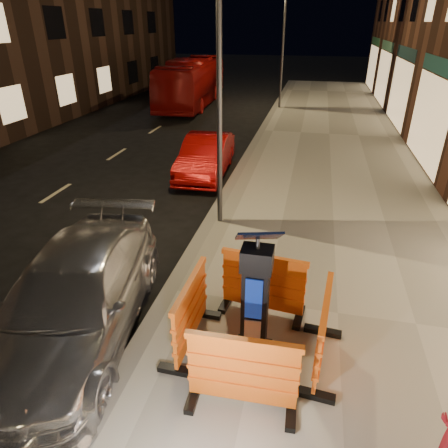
% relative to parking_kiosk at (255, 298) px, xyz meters
% --- Properties ---
extents(ground_plane, '(120.00, 120.00, 0.00)m').
position_rel_parking_kiosk_xyz_m(ground_plane, '(-1.74, 1.19, -1.15)').
color(ground_plane, black).
rests_on(ground_plane, ground).
extents(sidewalk, '(6.00, 60.00, 0.15)m').
position_rel_parking_kiosk_xyz_m(sidewalk, '(1.26, 1.19, -1.07)').
color(sidewalk, '#99978B').
rests_on(sidewalk, ground).
extents(kerb, '(0.30, 60.00, 0.15)m').
position_rel_parking_kiosk_xyz_m(kerb, '(-1.74, 1.19, -1.07)').
color(kerb, slate).
rests_on(kerb, ground).
extents(parking_kiosk, '(0.67, 0.67, 1.99)m').
position_rel_parking_kiosk_xyz_m(parking_kiosk, '(0.00, 0.00, 0.00)').
color(parking_kiosk, black).
rests_on(parking_kiosk, sidewalk).
extents(barrier_front, '(1.44, 0.63, 1.11)m').
position_rel_parking_kiosk_xyz_m(barrier_front, '(0.00, -0.95, -0.44)').
color(barrier_front, orange).
rests_on(barrier_front, sidewalk).
extents(barrier_back, '(1.48, 0.74, 1.11)m').
position_rel_parking_kiosk_xyz_m(barrier_back, '(0.00, 0.95, -0.44)').
color(barrier_back, orange).
rests_on(barrier_back, sidewalk).
extents(barrier_kerbside, '(0.62, 1.44, 1.11)m').
position_rel_parking_kiosk_xyz_m(barrier_kerbside, '(-0.95, 0.00, -0.44)').
color(barrier_kerbside, orange).
rests_on(barrier_kerbside, sidewalk).
extents(barrier_bldgside, '(0.72, 1.48, 1.11)m').
position_rel_parking_kiosk_xyz_m(barrier_bldgside, '(0.95, 0.00, -0.44)').
color(barrier_bldgside, orange).
rests_on(barrier_bldgside, sidewalk).
extents(car_silver, '(2.73, 5.07, 1.40)m').
position_rel_parking_kiosk_xyz_m(car_silver, '(-2.84, -0.03, -1.15)').
color(car_silver, silver).
rests_on(car_silver, ground).
extents(car_red, '(1.57, 3.94, 1.28)m').
position_rel_parking_kiosk_xyz_m(car_red, '(-2.79, 7.73, -1.15)').
color(car_red, '#98080A').
rests_on(car_red, ground).
extents(bus_doubledecker, '(2.82, 9.65, 2.65)m').
position_rel_parking_kiosk_xyz_m(bus_doubledecker, '(-6.78, 19.63, -1.15)').
color(bus_doubledecker, maroon).
rests_on(bus_doubledecker, ground).
extents(street_lamp_mid, '(0.12, 0.12, 6.00)m').
position_rel_parking_kiosk_xyz_m(street_lamp_mid, '(-1.49, 4.19, 2.00)').
color(street_lamp_mid, '#3F3F44').
rests_on(street_lamp_mid, sidewalk).
extents(street_lamp_far, '(0.12, 0.12, 6.00)m').
position_rel_parking_kiosk_xyz_m(street_lamp_far, '(-1.49, 19.19, 2.00)').
color(street_lamp_far, '#3F3F44').
rests_on(street_lamp_far, sidewalk).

